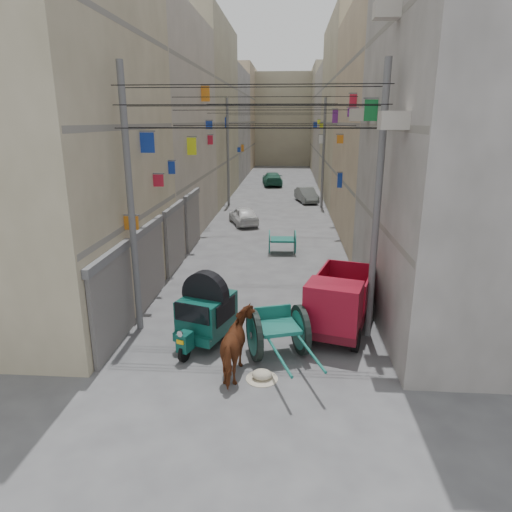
# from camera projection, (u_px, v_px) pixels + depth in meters

# --- Properties ---
(ground) EXTENTS (140.00, 140.00, 0.00)m
(ground) POSITION_uv_depth(u_px,v_px,m) (227.00, 471.00, 8.67)
(ground) COLOR #48484B
(ground) RESTS_ON ground
(building_row_left) EXTENTS (8.00, 62.00, 14.00)m
(building_row_left) POSITION_uv_depth(u_px,v_px,m) (187.00, 120.00, 40.00)
(building_row_left) COLOR #BDAF8F
(building_row_left) RESTS_ON ground
(building_row_right) EXTENTS (8.00, 62.00, 14.00)m
(building_row_right) POSITION_uv_depth(u_px,v_px,m) (372.00, 120.00, 38.90)
(building_row_right) COLOR #AAA39F
(building_row_right) RESTS_ON ground
(end_cap_building) EXTENTS (22.00, 10.00, 13.00)m
(end_cap_building) POSITION_uv_depth(u_px,v_px,m) (283.00, 120.00, 69.91)
(end_cap_building) COLOR tan
(end_cap_building) RESTS_ON ground
(shutters_left) EXTENTS (0.18, 14.40, 2.88)m
(shutters_left) POSITION_uv_depth(u_px,v_px,m) (164.00, 247.00, 18.43)
(shutters_left) COLOR #505055
(shutters_left) RESTS_ON ground
(signboards) EXTENTS (8.22, 40.52, 5.67)m
(signboards) POSITION_uv_depth(u_px,v_px,m) (272.00, 170.00, 28.39)
(signboards) COLOR #E5F51B
(signboards) RESTS_ON ground
(ac_units) EXTENTS (0.70, 6.55, 3.35)m
(ac_units) POSITION_uv_depth(u_px,v_px,m) (377.00, 84.00, 13.63)
(ac_units) COLOR #B2AAA0
(ac_units) RESTS_ON ground
(utility_poles) EXTENTS (7.40, 22.20, 8.00)m
(utility_poles) POSITION_uv_depth(u_px,v_px,m) (269.00, 168.00, 23.78)
(utility_poles) COLOR #5F5F62
(utility_poles) RESTS_ON ground
(overhead_cables) EXTENTS (7.40, 22.52, 1.12)m
(overhead_cables) POSITION_uv_depth(u_px,v_px,m) (267.00, 112.00, 20.50)
(overhead_cables) COLOR black
(overhead_cables) RESTS_ON ground
(auto_rickshaw) EXTENTS (1.89, 2.51, 1.70)m
(auto_rickshaw) POSITION_uv_depth(u_px,v_px,m) (206.00, 311.00, 13.42)
(auto_rickshaw) COLOR black
(auto_rickshaw) RESTS_ON ground
(tonga_cart) EXTENTS (2.14, 3.40, 1.44)m
(tonga_cart) POSITION_uv_depth(u_px,v_px,m) (278.00, 332.00, 12.70)
(tonga_cart) COLOR black
(tonga_cart) RESTS_ON ground
(mini_truck) EXTENTS (2.52, 3.85, 1.99)m
(mini_truck) POSITION_uv_depth(u_px,v_px,m) (338.00, 307.00, 13.83)
(mini_truck) COLOR black
(mini_truck) RESTS_ON ground
(second_cart) EXTENTS (1.39, 1.25, 1.19)m
(second_cart) POSITION_uv_depth(u_px,v_px,m) (282.00, 241.00, 22.74)
(second_cart) COLOR #155E53
(second_cart) RESTS_ON ground
(feed_sack) EXTENTS (0.52, 0.41, 0.26)m
(feed_sack) POSITION_uv_depth(u_px,v_px,m) (262.00, 374.00, 11.72)
(feed_sack) COLOR #BEB79D
(feed_sack) RESTS_ON ground
(horse) EXTENTS (0.93, 1.97, 1.65)m
(horse) POSITION_uv_depth(u_px,v_px,m) (240.00, 346.00, 11.75)
(horse) COLOR brown
(horse) RESTS_ON ground
(distant_car_white) EXTENTS (2.44, 3.67, 1.16)m
(distant_car_white) POSITION_uv_depth(u_px,v_px,m) (243.00, 215.00, 29.11)
(distant_car_white) COLOR silver
(distant_car_white) RESTS_ON ground
(distant_car_grey) EXTENTS (2.02, 3.68, 1.15)m
(distant_car_grey) POSITION_uv_depth(u_px,v_px,m) (306.00, 195.00, 37.10)
(distant_car_grey) COLOR #4F5452
(distant_car_grey) RESTS_ON ground
(distant_car_green) EXTENTS (2.38, 4.76, 1.33)m
(distant_car_green) POSITION_uv_depth(u_px,v_px,m) (272.00, 179.00, 46.70)
(distant_car_green) COLOR #1F5B46
(distant_car_green) RESTS_ON ground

